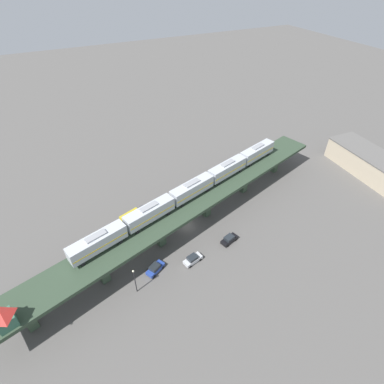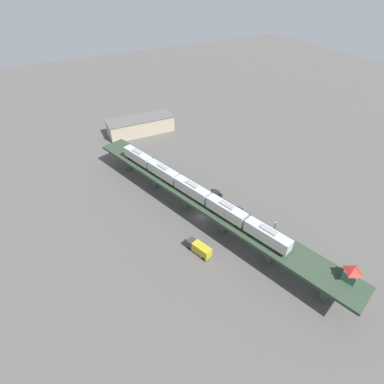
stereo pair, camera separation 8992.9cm
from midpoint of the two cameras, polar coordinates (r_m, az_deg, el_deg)
The scene contains 10 objects.
ground_plane at distance 70.67m, azimuth 30.45°, elevation -25.36°, with size 400.00×400.00×0.00m, color #514F4C.
elevated_viaduct at distance 65.47m, azimuth 32.30°, elevation -22.85°, with size 34.20×90.59×7.35m.
subway_train at distance 64.50m, azimuth 33.21°, elevation -18.77°, with size 20.42×60.62×4.45m.
signal_hut at distance 49.45m, azimuth 8.08°, elevation -57.41°, with size 4.00×4.00×3.40m.
street_car_black at distance 73.55m, azimuth 40.05°, elevation -26.52°, with size 2.96×4.73×1.89m.
street_car_silver at distance 67.53m, azimuth 36.30°, elevation -32.80°, with size 2.81×4.70×1.89m.
street_car_blue at distance 63.43m, azimuth 30.17°, elevation -36.95°, with size 3.67×4.73×1.89m.
delivery_truck at distance 64.61m, azimuth 18.61°, elevation -25.53°, with size 4.40×7.54×3.20m.
street_lamp at distance 58.62m, azimuth 30.28°, elevation -41.42°, with size 0.44×0.44×6.94m.
warehouse_building at distance 114.22m, azimuth 51.39°, elevation -6.63°, with size 29.12×11.89×6.80m.
Camera 1 is at (48.71, -22.53, 54.48)m, focal length 28.00 mm.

